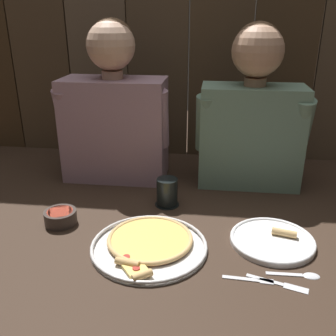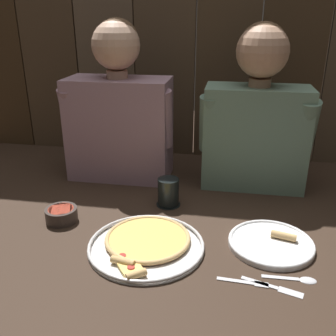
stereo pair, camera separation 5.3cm
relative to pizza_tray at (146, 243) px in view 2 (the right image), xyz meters
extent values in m
plane|color=#332319|center=(0.05, 0.08, -0.01)|extent=(3.20, 3.20, 0.00)
cylinder|color=silver|center=(0.00, -0.01, -0.01)|extent=(0.34, 0.34, 0.01)
torus|color=silver|center=(0.00, -0.01, 0.00)|extent=(0.34, 0.34, 0.01)
cylinder|color=#B23823|center=(0.00, 0.02, 0.00)|extent=(0.25, 0.25, 0.00)
cylinder|color=#EABC56|center=(0.00, 0.02, 0.00)|extent=(0.24, 0.24, 0.01)
torus|color=tan|center=(0.00, 0.02, 0.00)|extent=(0.26, 0.26, 0.01)
cube|color=#EABC56|center=(-0.03, -0.07, 0.00)|extent=(0.08, 0.09, 0.01)
cylinder|color=tan|center=(-0.04, -0.11, 0.01)|extent=(0.07, 0.03, 0.02)
cylinder|color=#A3281E|center=(-0.05, -0.08, 0.01)|extent=(0.02, 0.02, 0.00)
cube|color=#EFC660|center=(-0.01, -0.13, 0.00)|extent=(0.09, 0.09, 0.01)
cylinder|color=tan|center=(0.01, -0.15, 0.01)|extent=(0.06, 0.05, 0.02)
cylinder|color=#A3281E|center=(-0.01, -0.13, 0.01)|extent=(0.02, 0.02, 0.00)
cylinder|color=white|center=(0.36, 0.06, 0.00)|extent=(0.25, 0.25, 0.01)
torus|color=white|center=(0.36, 0.06, 0.00)|extent=(0.25, 0.25, 0.01)
cylinder|color=tan|center=(0.40, 0.09, 0.01)|extent=(0.08, 0.04, 0.02)
cylinder|color=black|center=(0.02, 0.27, -0.01)|extent=(0.09, 0.09, 0.01)
cylinder|color=black|center=(0.02, 0.27, 0.04)|extent=(0.08, 0.08, 0.09)
cylinder|color=#3D332D|center=(-0.31, 0.10, 0.01)|extent=(0.10, 0.10, 0.04)
cylinder|color=#B23823|center=(-0.31, 0.10, 0.02)|extent=(0.08, 0.08, 0.02)
cube|color=silver|center=(0.26, -0.12, -0.01)|extent=(0.10, 0.02, 0.01)
cube|color=silver|center=(0.33, -0.12, -0.01)|extent=(0.04, 0.02, 0.01)
cube|color=silver|center=(0.32, -0.11, -0.01)|extent=(0.09, 0.04, 0.01)
cube|color=silver|center=(0.39, -0.14, -0.01)|extent=(0.06, 0.04, 0.00)
cube|color=silver|center=(0.37, -0.08, -0.01)|extent=(0.10, 0.01, 0.01)
ellipsoid|color=silver|center=(0.44, -0.08, -0.01)|extent=(0.04, 0.03, 0.01)
cube|color=gray|center=(-0.22, 0.50, 0.19)|extent=(0.40, 0.20, 0.40)
cylinder|color=#DBAD8E|center=(-0.22, 0.50, 0.41)|extent=(0.08, 0.08, 0.03)
sphere|color=#DBAD8E|center=(-0.22, 0.50, 0.51)|extent=(0.18, 0.18, 0.18)
sphere|color=brown|center=(-0.22, 0.51, 0.53)|extent=(0.17, 0.17, 0.17)
cylinder|color=gray|center=(-0.40, 0.46, 0.25)|extent=(0.08, 0.13, 0.23)
cylinder|color=gray|center=(-0.04, 0.46, 0.25)|extent=(0.08, 0.11, 0.23)
cube|color=slate|center=(0.32, 0.50, 0.18)|extent=(0.39, 0.18, 0.39)
cylinder|color=tan|center=(0.32, 0.50, 0.39)|extent=(0.08, 0.08, 0.03)
sphere|color=tan|center=(0.32, 0.50, 0.50)|extent=(0.19, 0.19, 0.19)
sphere|color=brown|center=(0.32, 0.51, 0.52)|extent=(0.17, 0.17, 0.17)
cylinder|color=slate|center=(0.14, 0.46, 0.24)|extent=(0.08, 0.11, 0.22)
cylinder|color=slate|center=(0.49, 0.46, 0.24)|extent=(0.08, 0.13, 0.23)
cube|color=#483625|center=(-0.64, 0.81, 0.64)|extent=(0.27, 0.03, 1.30)
cube|color=brown|center=(-0.36, 0.81, 0.64)|extent=(0.27, 0.03, 1.30)
cube|color=#4D3B2A|center=(-0.09, 0.81, 0.64)|extent=(0.27, 0.03, 1.30)
cube|color=#483624|center=(0.19, 0.81, 0.64)|extent=(0.27, 0.03, 1.30)
cube|color=#43311F|center=(0.46, 0.81, 0.64)|extent=(0.27, 0.03, 1.30)
camera|label=1|loc=(0.17, -0.93, 0.63)|focal=40.54mm
camera|label=2|loc=(0.22, -0.92, 0.63)|focal=40.54mm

